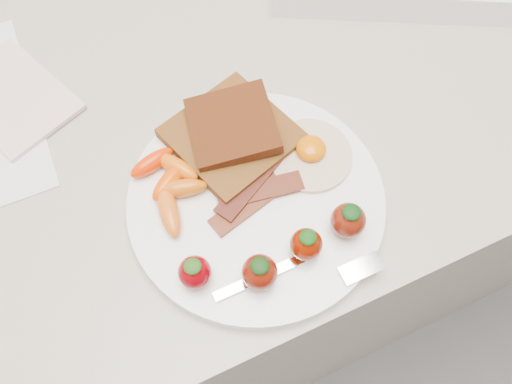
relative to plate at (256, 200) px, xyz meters
name	(u,v)px	position (x,y,z in m)	size (l,w,h in m)	color
counter	(220,237)	(-0.01, 0.16, -0.46)	(2.00, 0.60, 0.90)	gray
plate	(256,200)	(0.00, 0.00, 0.00)	(0.27, 0.27, 0.02)	white
toast_lower	(232,136)	(0.01, 0.07, 0.02)	(0.12, 0.12, 0.01)	#442C0E
toast_upper	(232,125)	(0.01, 0.08, 0.03)	(0.09, 0.09, 0.01)	#34190D
fried_egg	(310,153)	(0.07, 0.02, 0.01)	(0.10, 0.10, 0.02)	white
bacon_strips	(253,193)	(0.00, 0.00, 0.01)	(0.11, 0.07, 0.01)	#3C1005
baby_carrots	(170,183)	(-0.08, 0.05, 0.02)	(0.07, 0.11, 0.02)	#E44500
strawberries	(283,250)	(0.00, -0.07, 0.03)	(0.19, 0.06, 0.04)	#710006
fork	(308,272)	(0.01, -0.10, 0.01)	(0.16, 0.05, 0.00)	silver
notepad	(12,97)	(-0.21, 0.25, 0.00)	(0.10, 0.15, 0.01)	beige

